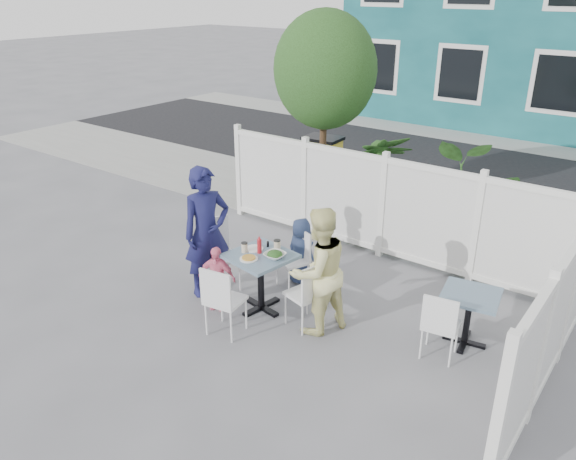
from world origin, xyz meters
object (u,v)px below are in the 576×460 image
Objects in this scene: main_table at (261,267)px; chair_right at (309,290)px; chair_left at (217,249)px; boy at (301,251)px; chair_near at (221,297)px; utility_cabinet at (322,170)px; toddler at (217,278)px; woman at (318,271)px; spare_table at (469,305)px; chair_back at (297,255)px; man at (207,232)px.

chair_right is (0.75, 0.01, -0.09)m from main_table.
chair_left reaches higher than boy.
chair_left reaches higher than chair_near.
utility_cabinet is 4.43m from toddler.
woman is (1.71, -0.05, 0.22)m from chair_left.
utility_cabinet is 3.48m from boy.
chair_left is (-3.29, -0.74, 0.07)m from spare_table.
chair_left is 1.10× the size of chair_near.
chair_back is (0.87, 0.67, -0.10)m from chair_left.
woman reaches higher than boy.
utility_cabinet is 1.38× the size of main_table.
chair_back is (-0.74, 0.77, -0.04)m from chair_right.
chair_back is at bearing 47.17° from toddler.
utility_cabinet reaches higher than chair_left.
chair_right is at bearing 109.06° from chair_left.
boy is (0.85, 0.97, -0.41)m from man.
chair_right is 0.98× the size of chair_near.
chair_left is 0.56× the size of man.
man is at bearing 132.89° from chair_near.
woman is at bearing 161.50° from chair_back.
main_table is 1.03× the size of chair_back.
boy reaches higher than spare_table.
chair_left is at bearing 23.81° from man.
woman is (0.85, 0.05, 0.19)m from main_table.
woman is (-1.58, -0.79, 0.28)m from spare_table.
chair_left is at bearing 113.35° from toddler.
boy reaches higher than chair_back.
spare_table is 2.90m from chair_near.
woman is at bearing 34.37° from chair_near.
chair_right is 0.50× the size of man.
man is 1.71m from woman.
boy is at bearing -61.70° from chair_back.
chair_back is at bearing -23.07° from man.
chair_near is 0.51× the size of man.
utility_cabinet is 3.92m from chair_left.
woman reaches higher than utility_cabinet.
chair_near is at bearing -89.11° from main_table.
chair_right is 1.16m from boy.
chair_right is 1.28m from toddler.
woman is at bearing 110.65° from chair_left.
boy reaches higher than main_table.
chair_back is 1.20m from toddler.
man reaches higher than woman.
boy is at bearing 178.83° from spare_table.
chair_back is (1.68, -3.17, -0.11)m from utility_cabinet.
main_table is at bearing -65.99° from woman.
spare_table is at bearing 137.11° from woman.
spare_table is 0.80× the size of chair_near.
spare_table is (2.43, 0.85, -0.09)m from main_table.
man is 1.36m from boy.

